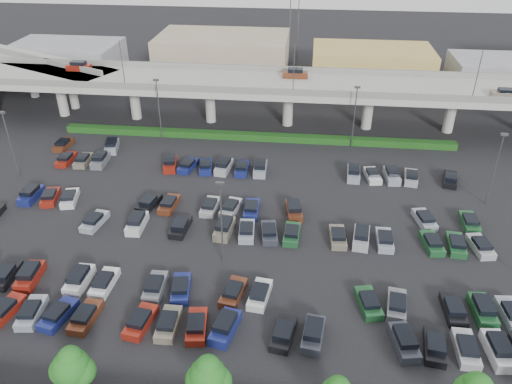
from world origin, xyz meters
TOP-DOWN VIEW (x-y plane):
  - ground at (0.00, 0.00)m, footprint 280.00×280.00m
  - overpass at (-0.25, 32.01)m, footprint 150.00×13.00m
  - on_ramp at (-52.10, 43.05)m, footprint 50.93×30.13m
  - hedge at (0.00, 25.00)m, footprint 66.00×1.60m
  - tree_row at (0.70, -26.53)m, footprint 65.07×3.66m
  - parked_cars at (-1.19, -4.30)m, footprint 63.14×41.68m
  - light_poles at (-4.13, 2.00)m, footprint 66.90×48.38m
  - distant_buildings at (12.38, 61.81)m, footprint 138.00×24.00m

SIDE VIEW (x-z plane):
  - ground at x=0.00m, z-range 0.00..0.00m
  - hedge at x=0.00m, z-range 0.00..1.10m
  - parked_cars at x=-1.19m, z-range -0.22..1.45m
  - tree_row at x=0.70m, z-range 0.55..6.49m
  - distant_buildings at x=12.38m, z-range -0.76..8.24m
  - light_poles at x=-4.13m, z-range 1.09..11.39m
  - on_ramp at x=-52.10m, z-range 2.46..11.26m
  - overpass at x=-0.25m, z-range -0.93..14.87m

